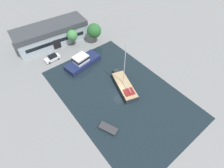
# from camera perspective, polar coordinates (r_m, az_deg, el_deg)

# --- Properties ---
(ground_plane) EXTENTS (440.00, 440.00, 0.00)m
(ground_plane) POSITION_cam_1_polar(r_m,az_deg,el_deg) (43.85, 2.31, -3.05)
(ground_plane) COLOR gray
(water_canal) EXTENTS (24.62, 37.88, 0.01)m
(water_canal) POSITION_cam_1_polar(r_m,az_deg,el_deg) (43.85, 2.31, -3.05)
(water_canal) COLOR black
(water_canal) RESTS_ON ground
(warehouse_building) EXTENTS (23.26, 9.92, 6.17)m
(warehouse_building) POSITION_cam_1_polar(r_m,az_deg,el_deg) (61.01, -19.22, 15.11)
(warehouse_building) COLOR #99A8B2
(warehouse_building) RESTS_ON ground
(quay_tree_near_building) EXTENTS (3.34, 3.34, 5.45)m
(quay_tree_near_building) POSITION_cam_1_polar(r_m,az_deg,el_deg) (57.52, -12.88, 15.26)
(quay_tree_near_building) COLOR brown
(quay_tree_near_building) RESTS_ON ground
(quay_tree_by_water) EXTENTS (4.48, 4.48, 6.54)m
(quay_tree_by_water) POSITION_cam_1_polar(r_m,az_deg,el_deg) (57.58, -5.87, 16.92)
(quay_tree_by_water) COLOR brown
(quay_tree_by_water) RESTS_ON ground
(parked_car) EXTENTS (4.61, 1.91, 1.76)m
(parked_car) POSITION_cam_1_polar(r_m,az_deg,el_deg) (54.88, -18.88, 8.08)
(parked_car) COLOR silver
(parked_car) RESTS_ON ground
(sailboat_moored) EXTENTS (6.18, 11.28, 13.44)m
(sailboat_moored) POSITION_cam_1_polar(r_m,az_deg,el_deg) (44.59, 3.96, -0.48)
(sailboat_moored) COLOR #23282D
(sailboat_moored) RESTS_ON water_canal
(motor_cruiser) EXTENTS (11.10, 5.86, 3.37)m
(motor_cruiser) POSITION_cam_1_polar(r_m,az_deg,el_deg) (50.96, -9.67, 7.24)
(motor_cruiser) COLOR #19234C
(motor_cruiser) RESTS_ON water_canal
(small_dinghy) EXTENTS (3.14, 4.36, 0.66)m
(small_dinghy) POSITION_cam_1_polar(r_m,az_deg,el_deg) (38.23, -1.27, -14.34)
(small_dinghy) COLOR #23282D
(small_dinghy) RESTS_ON water_canal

